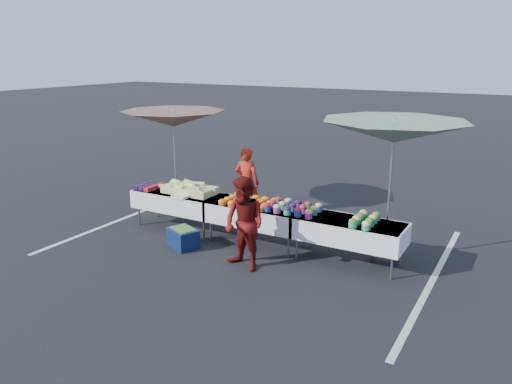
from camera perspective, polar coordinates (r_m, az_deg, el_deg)
The scene contains 17 objects.
ground at distance 9.42m, azimuth 0.00°, elevation -5.87°, with size 80.00×80.00×0.00m, color black.
stripe_left at distance 11.26m, azimuth -14.30°, elevation -2.71°, with size 0.10×5.00×0.00m, color silver.
stripe_right at distance 8.43m, azimuth 19.52°, elevation -9.49°, with size 0.10×5.00×0.00m, color silver.
table_left at distance 10.19m, azimuth -8.82°, elevation -0.90°, with size 1.86×0.81×0.75m.
table_center at distance 9.22m, azimuth 0.00°, elevation -2.50°, with size 1.86×0.81×0.75m.
table_right at distance 8.52m, azimuth 10.60°, elevation -4.33°, with size 1.86×0.81×0.75m.
berry_punnets at distance 10.54m, azimuth -12.10°, elevation 0.65°, with size 0.40×0.54×0.08m.
corn_pile at distance 10.01m, azimuth -7.63°, elevation 0.36°, with size 1.16×0.57×0.26m.
plastic_bags at distance 9.73m, azimuth -8.57°, elevation -0.51°, with size 0.30×0.25×0.05m, color white.
carrot_bowls at distance 9.22m, azimuth -0.84°, elevation -1.09°, with size 0.95×0.69×0.11m.
potato_cups at distance 8.81m, azimuth 4.24°, elevation -1.71°, with size 0.94×0.58×0.16m.
bean_baskets at distance 8.36m, azimuth 12.34°, elevation -3.08°, with size 0.36×0.68×0.15m.
vendor at distance 10.72m, azimuth -1.04°, elevation 1.12°, with size 0.56×0.37×1.53m, color #B62714.
customer at distance 8.10m, azimuth -1.33°, elevation -3.67°, with size 0.75×0.59×1.55m, color #64110F.
umbrella_left at distance 10.93m, azimuth -9.43°, elevation 8.18°, with size 2.42×2.42×2.29m.
umbrella_right at distance 8.35m, azimuth 15.50°, elevation 6.56°, with size 2.59×2.59×2.44m.
storage_bin at distance 9.27m, azimuth -8.32°, elevation -5.16°, with size 0.66×0.58×0.36m.
Camera 1 is at (4.35, -7.60, 3.45)m, focal length 35.00 mm.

